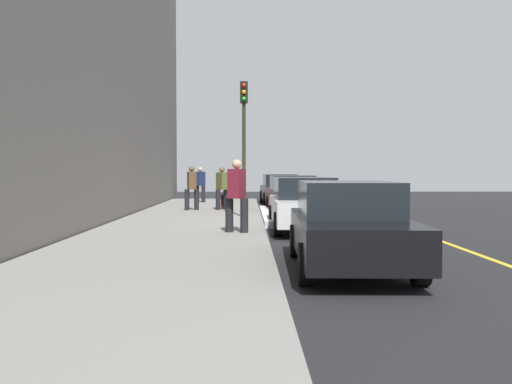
% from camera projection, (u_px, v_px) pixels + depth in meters
% --- Properties ---
extents(ground_plane, '(56.00, 56.00, 0.00)m').
position_uv_depth(ground_plane, '(296.00, 227.00, 16.87)').
color(ground_plane, black).
extents(sidewalk, '(28.00, 4.60, 0.15)m').
position_uv_depth(sidewalk, '(187.00, 224.00, 16.82)').
color(sidewalk, gray).
rests_on(sidewalk, ground).
extents(lane_stripe_centre, '(28.00, 0.14, 0.01)m').
position_uv_depth(lane_stripe_centre, '(401.00, 226.00, 16.92)').
color(lane_stripe_centre, gold).
rests_on(lane_stripe_centre, ground).
extents(snow_bank_curb, '(7.31, 0.56, 0.22)m').
position_uv_depth(snow_bank_curb, '(269.00, 215.00, 19.91)').
color(snow_bank_curb, white).
rests_on(snow_bank_curb, ground).
extents(parked_car_charcoal, '(4.52, 2.02, 1.51)m').
position_uv_depth(parked_car_charcoal, '(280.00, 189.00, 28.41)').
color(parked_car_charcoal, black).
rests_on(parked_car_charcoal, ground).
extents(parked_car_maroon, '(4.21, 2.03, 1.51)m').
position_uv_depth(parked_car_maroon, '(292.00, 195.00, 21.86)').
color(parked_car_maroon, black).
rests_on(parked_car_maroon, ground).
extents(parked_car_white, '(4.79, 1.91, 1.51)m').
position_uv_depth(parked_car_white, '(304.00, 204.00, 15.88)').
color(parked_car_white, black).
rests_on(parked_car_white, ground).
extents(parked_car_black, '(4.46, 2.01, 1.51)m').
position_uv_depth(parked_car_black, '(349.00, 225.00, 9.62)').
color(parked_car_black, black).
rests_on(parked_car_black, ground).
extents(pedestrian_burgundy_coat, '(0.57, 0.58, 1.83)m').
position_uv_depth(pedestrian_burgundy_coat, '(237.00, 194.00, 13.96)').
color(pedestrian_burgundy_coat, black).
rests_on(pedestrian_burgundy_coat, sidewalk).
extents(pedestrian_olive_coat, '(0.54, 0.50, 1.71)m').
position_uv_depth(pedestrian_olive_coat, '(222.00, 187.00, 22.12)').
color(pedestrian_olive_coat, black).
rests_on(pedestrian_olive_coat, sidewalk).
extents(pedestrian_navy_coat, '(0.55, 0.51, 1.73)m').
position_uv_depth(pedestrian_navy_coat, '(200.00, 183.00, 27.33)').
color(pedestrian_navy_coat, black).
rests_on(pedestrian_navy_coat, sidewalk).
extents(pedestrian_brown_coat, '(0.53, 0.56, 1.74)m').
position_uv_depth(pedestrian_brown_coat, '(192.00, 187.00, 21.90)').
color(pedestrian_brown_coat, black).
rests_on(pedestrian_brown_coat, sidewalk).
extents(traffic_light_pole, '(0.35, 0.26, 4.49)m').
position_uv_depth(traffic_light_pole, '(244.00, 126.00, 18.43)').
color(traffic_light_pole, '#2D2D19').
rests_on(traffic_light_pole, sidewalk).
extents(rolling_suitcase, '(0.34, 0.22, 0.95)m').
position_uv_depth(rolling_suitcase, '(224.00, 201.00, 22.58)').
color(rolling_suitcase, '#471E19').
rests_on(rolling_suitcase, sidewalk).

